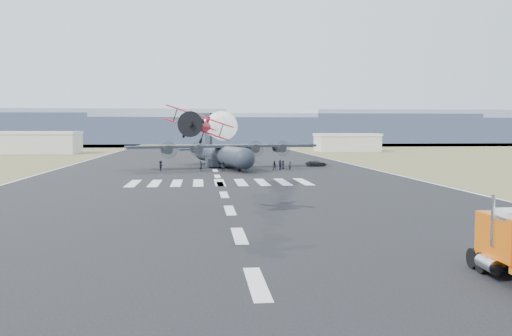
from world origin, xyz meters
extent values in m
plane|color=black|center=(0.00, 0.00, 0.00)|extent=(500.00, 500.00, 0.00)
cube|color=olive|center=(0.00, 230.00, 0.00)|extent=(500.00, 80.00, 0.00)
cube|color=#8594A9|center=(-65.00, 260.00, 8.50)|extent=(150.00, 50.00, 17.00)
cube|color=#8594A9|center=(0.00, 260.00, 6.50)|extent=(150.00, 50.00, 13.00)
cube|color=#8594A9|center=(65.00, 260.00, 7.50)|extent=(150.00, 50.00, 15.00)
cube|color=#8594A9|center=(130.00, 260.00, 8.50)|extent=(150.00, 50.00, 17.00)
cube|color=beige|center=(-52.00, 145.00, 3.00)|extent=(24.00, 14.00, 6.00)
cube|color=silver|center=(-52.00, 145.00, 6.30)|extent=(24.50, 14.50, 0.80)
cube|color=beige|center=(46.00, 150.00, 2.60)|extent=(20.00, 12.00, 5.20)
cube|color=silver|center=(46.00, 150.00, 5.50)|extent=(20.50, 12.50, 0.80)
cube|color=black|center=(13.20, -0.19, 0.56)|extent=(1.45, 6.93, 0.25)
cube|color=#E44F0D|center=(13.23, 0.41, 1.92)|extent=(2.63, 2.15, 2.63)
cylinder|color=black|center=(12.08, 0.67, 0.56)|extent=(0.46, 1.13, 1.11)
cylinder|color=black|center=(12.13, 1.68, 0.56)|extent=(0.46, 1.13, 1.11)
cylinder|color=#A80B24|center=(-2.81, 22.36, 7.88)|extent=(1.58, 5.06, 0.90)
sphere|color=black|center=(-2.79, 22.56, 8.23)|extent=(0.70, 0.70, 0.70)
cylinder|color=black|center=(-3.15, 19.99, 7.88)|extent=(1.07, 0.73, 1.00)
cylinder|color=black|center=(-3.19, 19.65, 7.88)|extent=(2.17, 0.33, 2.19)
cube|color=#A80B24|center=(-2.87, 21.96, 7.53)|extent=(5.79, 1.78, 1.97)
cube|color=#A80B24|center=(-2.91, 21.67, 8.73)|extent=(5.97, 1.81, 2.04)
cube|color=#A80B24|center=(-2.50, 24.63, 8.38)|extent=(0.22, 0.90, 1.00)
cube|color=#A80B24|center=(-2.50, 24.63, 7.88)|extent=(2.07, 0.97, 0.08)
cylinder|color=black|center=(-3.71, 21.68, 6.69)|extent=(0.18, 0.45, 0.44)
cylinder|color=black|center=(-2.14, 21.46, 6.69)|extent=(0.18, 0.45, 0.44)
sphere|color=white|center=(-2.47, 24.82, 7.88)|extent=(0.70, 0.70, 0.70)
sphere|color=white|center=(-2.14, 27.19, 7.91)|extent=(1.05, 1.05, 1.05)
sphere|color=white|center=(-1.80, 29.56, 7.94)|extent=(1.41, 1.41, 1.41)
sphere|color=white|center=(-1.47, 31.92, 7.97)|extent=(1.76, 1.76, 1.76)
sphere|color=white|center=(-1.14, 34.29, 8.00)|extent=(2.11, 2.11, 2.11)
sphere|color=white|center=(-0.81, 36.66, 8.03)|extent=(2.47, 2.47, 2.47)
sphere|color=white|center=(-0.47, 39.02, 8.06)|extent=(2.82, 2.82, 2.82)
sphere|color=white|center=(-0.14, 41.39, 8.09)|extent=(3.18, 3.18, 3.18)
sphere|color=white|center=(0.19, 43.76, 8.12)|extent=(3.53, 3.53, 3.53)
sphere|color=white|center=(0.52, 46.12, 8.15)|extent=(3.88, 3.88, 3.88)
cylinder|color=#1C242B|center=(1.75, 78.97, 2.42)|extent=(9.80, 26.25, 3.73)
sphere|color=#1C242B|center=(4.83, 66.29, 2.42)|extent=(3.73, 3.73, 3.73)
cone|color=#1C242B|center=(-1.34, 91.66, 2.42)|extent=(4.95, 6.32, 3.73)
cube|color=#1C242B|center=(1.97, 78.07, 4.20)|extent=(37.17, 12.62, 0.47)
cylinder|color=#1C242B|center=(-8.80, 74.97, 3.73)|extent=(2.47, 3.84, 1.68)
cylinder|color=#3F3F44|center=(-8.35, 73.16, 3.73)|extent=(3.09, 0.79, 3.17)
cylinder|color=#1C242B|center=(-3.36, 76.29, 3.73)|extent=(2.47, 3.84, 1.68)
cylinder|color=#3F3F44|center=(-2.92, 74.48, 3.73)|extent=(3.09, 0.79, 3.17)
cylinder|color=#1C242B|center=(7.52, 78.94, 3.73)|extent=(2.47, 3.84, 1.68)
cylinder|color=#3F3F44|center=(7.96, 77.12, 3.73)|extent=(3.09, 0.79, 3.17)
cylinder|color=#1C242B|center=(12.95, 80.26, 3.73)|extent=(2.47, 3.84, 1.68)
cylinder|color=#3F3F44|center=(13.39, 78.45, 3.73)|extent=(3.09, 0.79, 3.17)
cube|color=#1C242B|center=(-0.90, 89.85, 7.09)|extent=(1.54, 4.21, 7.46)
cube|color=#1C242B|center=(-1.01, 90.30, 3.17)|extent=(13.35, 5.80, 0.33)
cube|color=#1C242B|center=(-0.47, 79.39, 1.03)|extent=(2.41, 5.70, 1.49)
cylinder|color=black|center=(-0.47, 79.39, 0.51)|extent=(0.70, 1.11, 1.03)
cube|color=#1C242B|center=(3.52, 80.36, 1.03)|extent=(2.41, 5.70, 1.49)
cylinder|color=black|center=(3.52, 80.36, 0.51)|extent=(0.70, 1.11, 1.03)
cylinder|color=black|center=(4.17, 69.00, 0.42)|extent=(0.56, 0.90, 0.84)
imported|color=black|center=(20.62, 80.93, 0.58)|extent=(4.47, 2.65, 1.17)
imported|color=black|center=(-2.56, 71.03, 0.93)|extent=(0.75, 0.82, 1.85)
imported|color=black|center=(10.79, 71.27, 0.85)|extent=(0.96, 0.79, 1.70)
imported|color=black|center=(12.11, 73.90, 0.79)|extent=(1.02, 1.08, 1.57)
imported|color=black|center=(12.02, 72.69, 0.91)|extent=(0.67, 1.13, 1.83)
imported|color=black|center=(12.85, 74.90, 0.82)|extent=(0.82, 0.94, 1.64)
imported|color=black|center=(-9.77, 72.25, 0.93)|extent=(1.03, 1.81, 1.85)
imported|color=black|center=(13.37, 70.00, 0.83)|extent=(0.66, 0.73, 1.65)
imported|color=black|center=(1.41, 69.92, 0.83)|extent=(0.95, 0.84, 1.66)
camera|label=1|loc=(-2.75, -26.06, 7.66)|focal=38.00mm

